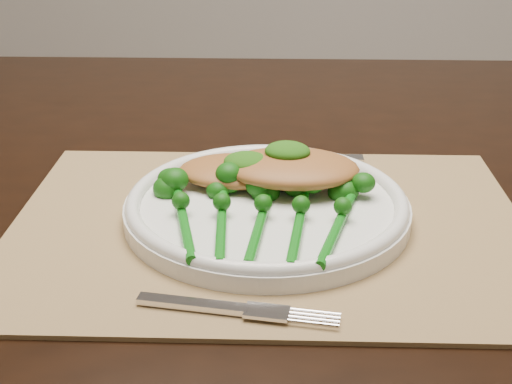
% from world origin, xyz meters
% --- Properties ---
extents(placemat, '(0.55, 0.44, 0.00)m').
position_xyz_m(placemat, '(-0.08, -0.33, 0.75)').
color(placemat, '#97784D').
rests_on(placemat, dining_table).
extents(dinner_plate, '(0.28, 0.28, 0.03)m').
position_xyz_m(dinner_plate, '(-0.09, -0.31, 0.77)').
color(dinner_plate, white).
rests_on(dinner_plate, placemat).
extents(knife, '(0.19, 0.05, 0.01)m').
position_xyz_m(knife, '(-0.11, -0.17, 0.76)').
color(knife, silver).
rests_on(knife, placemat).
extents(fork, '(0.16, 0.02, 0.00)m').
position_xyz_m(fork, '(-0.07, -0.48, 0.76)').
color(fork, silver).
rests_on(fork, placemat).
extents(chicken_fillet_left, '(0.13, 0.10, 0.02)m').
position_xyz_m(chicken_fillet_left, '(-0.13, -0.27, 0.78)').
color(chicken_fillet_left, '#A96831').
rests_on(chicken_fillet_left, dinner_plate).
extents(chicken_fillet_right, '(0.15, 0.11, 0.03)m').
position_xyz_m(chicken_fillet_right, '(-0.07, -0.27, 0.79)').
color(chicken_fillet_right, '#A96831').
rests_on(chicken_fillet_right, dinner_plate).
extents(pesto_dollop_left, '(0.05, 0.04, 0.02)m').
position_xyz_m(pesto_dollop_left, '(-0.11, -0.28, 0.80)').
color(pesto_dollop_left, '#16470A').
rests_on(pesto_dollop_left, chicken_fillet_left).
extents(pesto_dollop_right, '(0.05, 0.04, 0.02)m').
position_xyz_m(pesto_dollop_right, '(-0.08, -0.26, 0.81)').
color(pesto_dollop_right, '#16470A').
rests_on(pesto_dollop_right, chicken_fillet_right).
extents(broccolini_bundle, '(0.19, 0.20, 0.04)m').
position_xyz_m(broccolini_bundle, '(-0.08, -0.37, 0.78)').
color(broccolini_bundle, '#0C600F').
rests_on(broccolini_bundle, dinner_plate).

